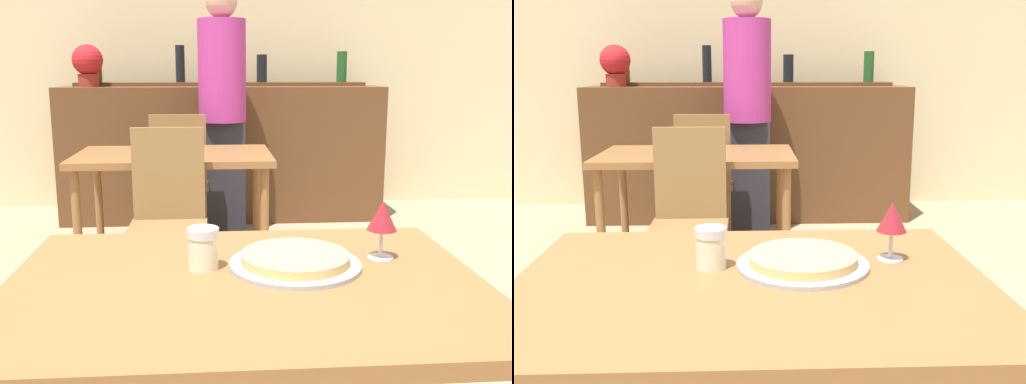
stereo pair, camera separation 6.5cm
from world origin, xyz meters
The scene contains 12 objects.
wall_back centered at (0.00, 3.91, 1.40)m, with size 8.00×0.05×2.80m.
dining_table_near centered at (0.00, 0.00, 0.65)m, with size 1.16×0.86×0.72m.
dining_table_far centered at (-0.31, 2.12, 0.65)m, with size 1.17×0.73×0.73m.
bar_counter centered at (0.00, 3.40, 0.54)m, with size 2.60×0.56×1.09m.
bar_back_shelf centered at (0.02, 3.54, 1.14)m, with size 2.39×0.24×0.33m.
chair_far_side_front centered at (-0.31, 1.59, 0.52)m, with size 0.40×0.40×0.93m.
chair_far_side_back centered at (-0.31, 2.65, 0.52)m, with size 0.40×0.40×0.93m.
pizza_tray centered at (0.13, 0.09, 0.74)m, with size 0.34×0.34×0.04m.
cheese_shaker centered at (-0.10, 0.09, 0.78)m, with size 0.08×0.08×0.11m.
person_standing centered at (-0.01, 2.82, 0.98)m, with size 0.34×0.34×1.79m.
wine_glass centered at (0.38, 0.14, 0.83)m, with size 0.08×0.08×0.16m.
potted_plant centered at (-1.05, 3.35, 1.27)m, with size 0.24×0.24×0.33m.
Camera 2 is at (-0.01, -1.32, 1.22)m, focal length 40.00 mm.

